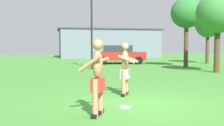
% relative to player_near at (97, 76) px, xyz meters
% --- Properties ---
extents(ground_plane, '(80.00, 80.00, 0.00)m').
position_rel_player_near_xyz_m(ground_plane, '(1.41, 0.90, -0.91)').
color(ground_plane, '#428433').
extents(player_near, '(0.76, 0.74, 1.72)m').
position_rel_player_near_xyz_m(player_near, '(0.00, 0.00, 0.00)').
color(player_near, black).
rests_on(player_near, ground_plane).
extents(player_in_gray, '(0.75, 0.77, 1.67)m').
position_rel_player_near_xyz_m(player_in_gray, '(1.28, 2.26, -0.03)').
color(player_in_gray, black).
rests_on(player_in_gray, ground_plane).
extents(frisbee, '(0.29, 0.29, 0.03)m').
position_rel_player_near_xyz_m(frisbee, '(0.83, 0.67, -0.90)').
color(frisbee, white).
rests_on(frisbee, ground_plane).
extents(car_red_near_post, '(4.45, 2.34, 1.58)m').
position_rel_player_near_xyz_m(car_red_near_post, '(4.68, 16.54, -0.09)').
color(car_red_near_post, maroon).
rests_on(car_red_near_post, ground_plane).
extents(lamp_post, '(0.60, 0.24, 6.01)m').
position_rel_player_near_xyz_m(lamp_post, '(1.65, 11.90, 2.75)').
color(lamp_post, black).
rests_on(lamp_post, ground_plane).
extents(outbuilding_behind_lot, '(13.21, 7.04, 3.72)m').
position_rel_player_near_xyz_m(outbuilding_behind_lot, '(6.50, 29.76, 0.96)').
color(outbuilding_behind_lot, slate).
rests_on(outbuilding_behind_lot, ground_plane).
extents(tree_left_field, '(2.27, 2.27, 5.03)m').
position_rel_player_near_xyz_m(tree_left_field, '(12.20, 15.07, 2.69)').
color(tree_left_field, '#4C3823').
rests_on(tree_left_field, ground_plane).
extents(tree_right_field, '(2.48, 2.48, 4.59)m').
position_rel_player_near_xyz_m(tree_right_field, '(8.40, 8.03, 2.48)').
color(tree_right_field, '#4C3823').
rests_on(tree_right_field, ground_plane).
extents(tree_behind_players, '(2.28, 2.28, 5.03)m').
position_rel_player_near_xyz_m(tree_behind_players, '(8.61, 12.11, 2.96)').
color(tree_behind_players, '#4C3823').
rests_on(tree_behind_players, ground_plane).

